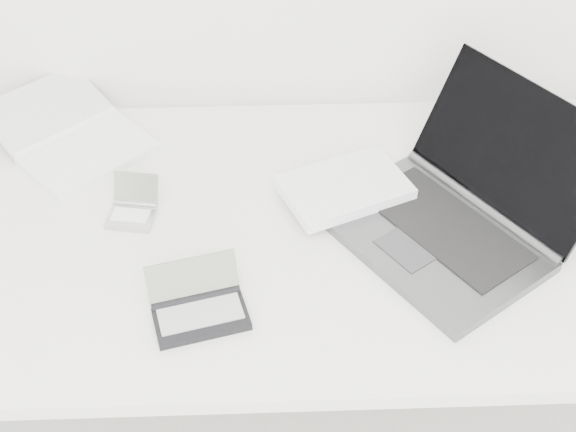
{
  "coord_description": "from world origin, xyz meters",
  "views": [
    {
      "loc": [
        -0.07,
        0.43,
        1.79
      ],
      "look_at": [
        -0.03,
        1.51,
        0.79
      ],
      "focal_mm": 50.0,
      "sensor_mm": 36.0,
      "label": 1
    }
  ],
  "objects_px": {
    "desk": "(303,242)",
    "palmtop_charcoal": "(199,308)",
    "netbook_open_white": "(76,140)",
    "laptop_large": "(431,207)"
  },
  "relations": [
    {
      "from": "desk",
      "to": "palmtop_charcoal",
      "type": "relative_size",
      "value": 8.79
    },
    {
      "from": "netbook_open_white",
      "to": "laptop_large",
      "type": "bearing_deg",
      "value": -61.77
    },
    {
      "from": "laptop_large",
      "to": "palmtop_charcoal",
      "type": "height_order",
      "value": "laptop_large"
    },
    {
      "from": "desk",
      "to": "netbook_open_white",
      "type": "relative_size",
      "value": 3.87
    },
    {
      "from": "laptop_large",
      "to": "desk",
      "type": "bearing_deg",
      "value": -125.97
    },
    {
      "from": "desk",
      "to": "palmtop_charcoal",
      "type": "bearing_deg",
      "value": -130.7
    },
    {
      "from": "desk",
      "to": "laptop_large",
      "type": "distance_m",
      "value": 0.26
    },
    {
      "from": "netbook_open_white",
      "to": "palmtop_charcoal",
      "type": "distance_m",
      "value": 0.56
    },
    {
      "from": "desk",
      "to": "netbook_open_white",
      "type": "xyz_separation_m",
      "value": [
        -0.47,
        0.26,
        0.06
      ]
    },
    {
      "from": "laptop_large",
      "to": "netbook_open_white",
      "type": "distance_m",
      "value": 0.76
    }
  ]
}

